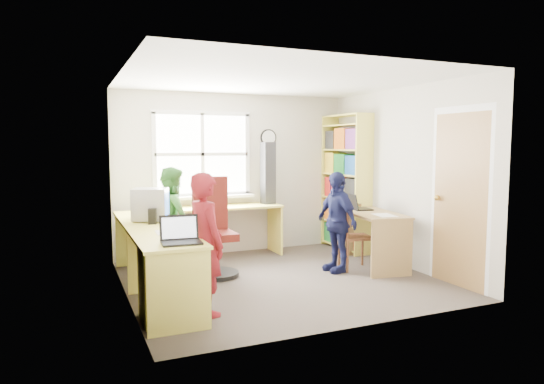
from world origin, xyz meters
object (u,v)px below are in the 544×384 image
(bookshelf, at_px, (346,186))
(potted_plant, at_px, (208,196))
(crt_monitor, at_px, (150,204))
(laptop_left, at_px, (180,236))
(person_green, at_px, (173,218))
(swivel_chair, at_px, (213,233))
(cd_tower, at_px, (268,173))
(l_desk, at_px, (178,257))
(laptop_right, at_px, (357,206))
(right_desk, at_px, (370,227))
(person_navy, at_px, (337,222))
(wooden_chair, at_px, (351,233))
(person_red, at_px, (206,244))

(bookshelf, relative_size, potted_plant, 7.12)
(crt_monitor, xyz_separation_m, laptop_left, (0.04, -1.42, -0.14))
(potted_plant, relative_size, person_green, 0.22)
(swivel_chair, height_order, crt_monitor, swivel_chair)
(cd_tower, bearing_deg, laptop_left, -134.79)
(swivel_chair, height_order, cd_tower, cd_tower)
(bookshelf, relative_size, cd_tower, 2.26)
(swivel_chair, bearing_deg, l_desk, -128.09)
(laptop_right, bearing_deg, laptop_left, 126.32)
(right_desk, bearing_deg, swivel_chair, 179.51)
(potted_plant, bearing_deg, person_green, -140.29)
(l_desk, xyz_separation_m, right_desk, (2.72, 0.44, 0.08))
(l_desk, bearing_deg, laptop_left, -99.90)
(l_desk, distance_m, bookshelf, 3.35)
(potted_plant, distance_m, person_navy, 1.96)
(l_desk, height_order, crt_monitor, crt_monitor)
(person_navy, bearing_deg, l_desk, -85.74)
(wooden_chair, height_order, person_green, person_green)
(bookshelf, relative_size, person_green, 1.55)
(right_desk, xyz_separation_m, person_navy, (-0.58, -0.08, 0.11))
(person_red, bearing_deg, person_green, -15.13)
(cd_tower, bearing_deg, swivel_chair, -147.83)
(laptop_right, bearing_deg, l_desk, 114.62)
(swivel_chair, relative_size, person_navy, 0.95)
(laptop_right, distance_m, person_red, 2.80)
(laptop_right, xyz_separation_m, person_navy, (-0.53, -0.34, -0.14))
(person_red, bearing_deg, potted_plant, -29.24)
(person_red, bearing_deg, right_desk, -82.37)
(l_desk, xyz_separation_m, bookshelf, (2.96, 1.47, 0.55))
(l_desk, xyz_separation_m, wooden_chair, (2.36, 0.37, 0.03))
(l_desk, relative_size, crt_monitor, 6.16)
(laptop_right, bearing_deg, crt_monitor, 99.26)
(laptop_right, relative_size, person_navy, 0.29)
(wooden_chair, bearing_deg, swivel_chair, 178.25)
(crt_monitor, relative_size, laptop_left, 1.28)
(right_desk, height_order, wooden_chair, wooden_chair)
(bookshelf, distance_m, person_red, 3.46)
(l_desk, relative_size, laptop_left, 7.90)
(laptop_left, relative_size, person_red, 0.27)
(l_desk, height_order, wooden_chair, wooden_chair)
(person_red, bearing_deg, laptop_right, -77.09)
(crt_monitor, distance_m, person_red, 1.33)
(swivel_chair, bearing_deg, laptop_left, -116.86)
(bookshelf, height_order, potted_plant, bookshelf)
(crt_monitor, bearing_deg, person_green, 75.12)
(right_desk, distance_m, crt_monitor, 2.92)
(right_desk, bearing_deg, wooden_chair, -160.50)
(person_navy, bearing_deg, bookshelf, 138.38)
(l_desk, bearing_deg, person_red, -73.61)
(wooden_chair, height_order, laptop_left, laptop_left)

